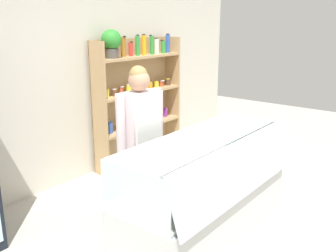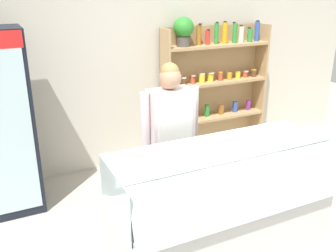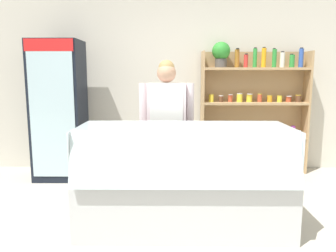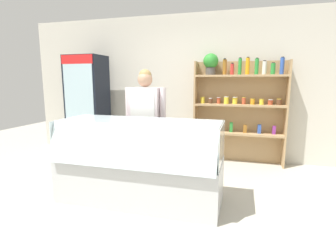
{
  "view_description": "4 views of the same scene",
  "coord_description": "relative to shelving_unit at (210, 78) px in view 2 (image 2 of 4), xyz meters",
  "views": [
    {
      "loc": [
        -3.04,
        -1.71,
        2.05
      ],
      "look_at": [
        -0.12,
        0.64,
        1.0
      ],
      "focal_mm": 40.0,
      "sensor_mm": 36.0,
      "label": 1
    },
    {
      "loc": [
        -1.92,
        -2.33,
        2.29
      ],
      "look_at": [
        -0.5,
        0.62,
        1.08
      ],
      "focal_mm": 40.0,
      "sensor_mm": 36.0,
      "label": 2
    },
    {
      "loc": [
        -0.35,
        -2.91,
        1.48
      ],
      "look_at": [
        -0.38,
        0.66,
        0.91
      ],
      "focal_mm": 35.0,
      "sensor_mm": 36.0,
      "label": 3
    },
    {
      "loc": [
        0.96,
        -2.78,
        1.48
      ],
      "look_at": [
        -0.04,
        0.68,
        0.85
      ],
      "focal_mm": 28.0,
      "sensor_mm": 36.0,
      "label": 4
    }
  ],
  "objects": [
    {
      "name": "deli_display_case",
      "position": [
        -1.07,
        -1.94,
        -0.79
      ],
      "size": [
        1.99,
        0.81,
        1.01
      ],
      "color": "silver",
      "rests_on": "ground"
    },
    {
      "name": "shelving_unit",
      "position": [
        0.0,
        0.0,
        0.0
      ],
      "size": [
        1.58,
        0.29,
        1.95
      ],
      "color": "tan",
      "rests_on": "ground"
    },
    {
      "name": "ground_plane",
      "position": [
        -0.84,
        -2.03,
        -1.1
      ],
      "size": [
        12.0,
        12.0,
        0.0
      ],
      "primitive_type": "plane",
      "color": "#B7B2A3"
    },
    {
      "name": "shop_clerk",
      "position": [
        -1.24,
        -1.26,
        -0.14
      ],
      "size": [
        0.62,
        0.25,
        1.64
      ],
      "color": "#4C4233",
      "rests_on": "ground"
    },
    {
      "name": "back_wall",
      "position": [
        -0.84,
        0.2,
        0.25
      ],
      "size": [
        6.8,
        0.1,
        2.7
      ],
      "primitive_type": "cube",
      "color": "beige",
      "rests_on": "ground"
    }
  ]
}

